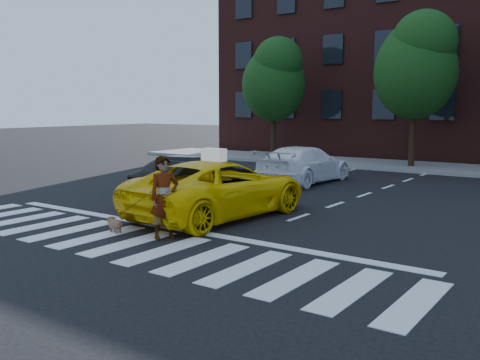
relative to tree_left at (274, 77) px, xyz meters
The scene contains 13 objects.
ground 18.90m from the tree_left, 67.71° to the right, with size 120.00×120.00×0.00m, color black.
crosswalk 18.90m from the tree_left, 67.71° to the right, with size 13.00×2.40×0.01m, color silver.
stop_line 17.47m from the tree_left, 65.65° to the right, with size 12.00×0.30×0.01m, color silver.
sidewalk_far 8.24m from the tree_left, ahead, with size 30.00×4.00×0.15m, color slate.
building 10.73m from the tree_left, 48.97° to the left, with size 26.00×10.00×12.00m, color #451C18.
tree_left is the anchor object (origin of this frame).
tree_mid 7.51m from the tree_left, ahead, with size 3.69×3.69×7.10m.
taxi 15.73m from the tree_left, 63.58° to the right, with size 2.46×5.34×1.48m, color yellow.
black_sedan 13.83m from the tree_left, 68.10° to the right, with size 1.48×4.24×1.40m, color black.
white_suv 9.55m from the tree_left, 50.70° to the right, with size 1.94×4.78×1.39m, color white.
woman 18.16m from the tree_left, 65.85° to the right, with size 0.66×0.43×1.81m, color #999999.
dog 18.02m from the tree_left, 70.24° to the right, with size 0.59×0.32×0.34m.
taxi_sign 15.72m from the tree_left, 63.91° to the right, with size 0.65×0.28×0.32m, color white.
Camera 1 is at (8.24, -7.59, 2.85)m, focal length 40.00 mm.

